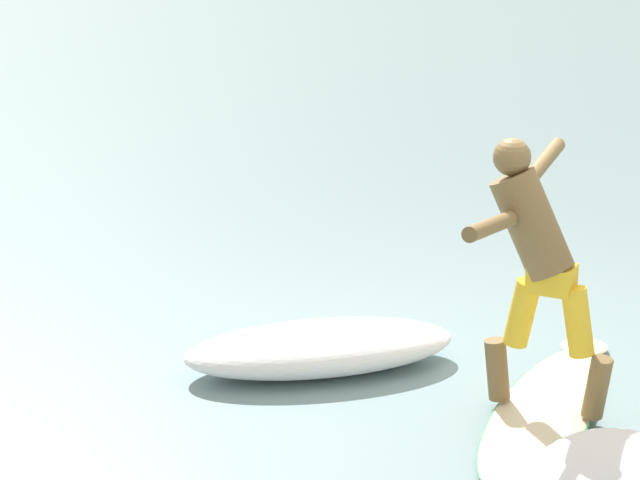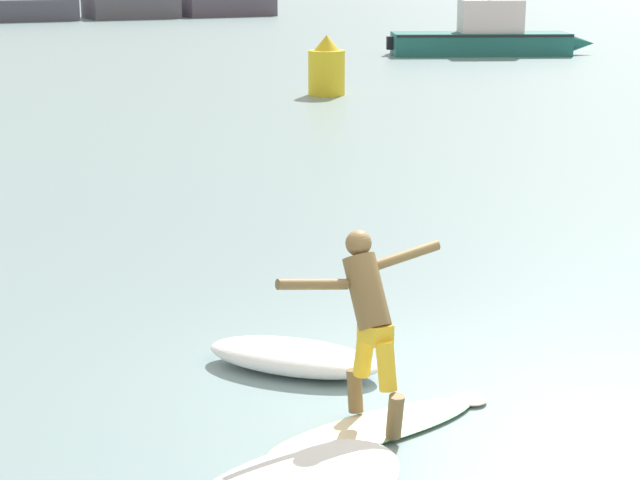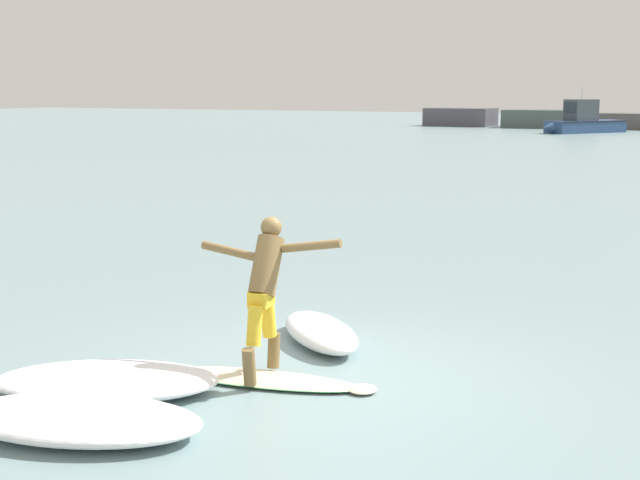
{
  "view_description": "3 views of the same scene",
  "coord_description": "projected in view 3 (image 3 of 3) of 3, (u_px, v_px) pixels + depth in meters",
  "views": [
    {
      "loc": [
        -8.28,
        -3.57,
        3.94
      ],
      "look_at": [
        -1.03,
        0.9,
        1.03
      ],
      "focal_mm": 85.0,
      "sensor_mm": 36.0,
      "label": 1
    },
    {
      "loc": [
        -4.37,
        -7.81,
        3.89
      ],
      "look_at": [
        -0.36,
        1.18,
        1.27
      ],
      "focal_mm": 60.0,
      "sensor_mm": 36.0,
      "label": 2
    },
    {
      "loc": [
        4.01,
        -8.01,
        3.01
      ],
      "look_at": [
        -0.82,
        1.43,
        1.2
      ],
      "focal_mm": 50.0,
      "sensor_mm": 36.0,
      "label": 3
    }
  ],
  "objects": [
    {
      "name": "ground_plane",
      "position": [
        327.0,
        379.0,
        9.33
      ],
      "size": [
        200.0,
        200.0,
        0.0
      ],
      "primitive_type": "plane",
      "color": "gray"
    },
    {
      "name": "surfer",
      "position": [
        265.0,
        283.0,
        9.17
      ],
      "size": [
        1.58,
        0.81,
        1.64
      ],
      "color": "brown",
      "rests_on": "surfboard"
    },
    {
      "name": "wave_foam_beside",
      "position": [
        106.0,
        381.0,
        8.88
      ],
      "size": [
        2.55,
        2.06,
        0.25
      ],
      "color": "white",
      "rests_on": "ground"
    },
    {
      "name": "fishing_boat_near_jetty",
      "position": [
        583.0,
        122.0,
        60.76
      ],
      "size": [
        4.94,
        6.53,
        3.17
      ],
      "color": "navy",
      "rests_on": "ground"
    },
    {
      "name": "wave_foam_at_tail",
      "position": [
        79.0,
        419.0,
        7.86
      ],
      "size": [
        2.51,
        1.73,
        0.25
      ],
      "color": "white",
      "rests_on": "ground"
    },
    {
      "name": "wave_foam_at_nose",
      "position": [
        320.0,
        332.0,
        10.6
      ],
      "size": [
        1.75,
        1.75,
        0.29
      ],
      "color": "white",
      "rests_on": "ground"
    },
    {
      "name": "surfboard",
      "position": [
        266.0,
        379.0,
        9.22
      ],
      "size": [
        2.33,
        0.94,
        0.2
      ],
      "color": "beige",
      "rests_on": "ground"
    }
  ]
}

